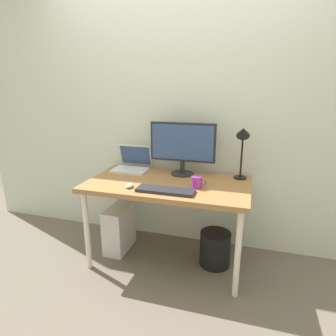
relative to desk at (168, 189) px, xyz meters
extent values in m
plane|color=#665B51|center=(0.00, 0.00, -0.66)|extent=(6.00, 6.00, 0.00)
cube|color=silver|center=(0.00, 0.43, 0.64)|extent=(4.40, 0.04, 2.60)
cube|color=olive|center=(0.00, 0.00, 0.04)|extent=(1.33, 0.74, 0.04)
cylinder|color=silver|center=(-0.61, -0.31, -0.32)|extent=(0.04, 0.04, 0.69)
cylinder|color=silver|center=(0.61, -0.31, -0.32)|extent=(0.04, 0.04, 0.69)
cylinder|color=silver|center=(-0.61, 0.31, -0.32)|extent=(0.04, 0.04, 0.69)
cylinder|color=silver|center=(0.61, 0.31, -0.32)|extent=(0.04, 0.04, 0.69)
cylinder|color=#232328|center=(0.06, 0.24, 0.07)|extent=(0.20, 0.20, 0.01)
cylinder|color=#232328|center=(0.06, 0.24, 0.13)|extent=(0.04, 0.04, 0.11)
cube|color=#232328|center=(0.06, 0.24, 0.36)|extent=(0.58, 0.03, 0.34)
cube|color=#334C7F|center=(0.06, 0.22, 0.36)|extent=(0.54, 0.01, 0.31)
cube|color=silver|center=(-0.43, 0.20, 0.07)|extent=(0.32, 0.22, 0.02)
cube|color=silver|center=(-0.43, 0.34, 0.18)|extent=(0.32, 0.07, 0.20)
cube|color=#334C7F|center=(-0.43, 0.33, 0.19)|extent=(0.30, 0.06, 0.18)
cylinder|color=black|center=(0.57, 0.27, 0.07)|extent=(0.11, 0.11, 0.01)
cylinder|color=black|center=(0.57, 0.27, 0.26)|extent=(0.02, 0.02, 0.36)
cone|color=black|center=(0.57, 0.23, 0.47)|extent=(0.11, 0.14, 0.13)
cube|color=#232328|center=(0.05, -0.23, 0.08)|extent=(0.44, 0.14, 0.02)
ellipsoid|color=silver|center=(-0.25, -0.22, 0.08)|extent=(0.06, 0.09, 0.03)
cylinder|color=purple|center=(0.25, -0.07, 0.11)|extent=(0.08, 0.08, 0.09)
torus|color=purple|center=(0.31, -0.07, 0.11)|extent=(0.05, 0.01, 0.05)
cube|color=silver|center=(-0.49, 0.04, -0.45)|extent=(0.18, 0.36, 0.42)
cylinder|color=black|center=(0.41, 0.04, -0.51)|extent=(0.26, 0.26, 0.30)
camera|label=1|loc=(0.64, -2.17, 0.83)|focal=30.83mm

